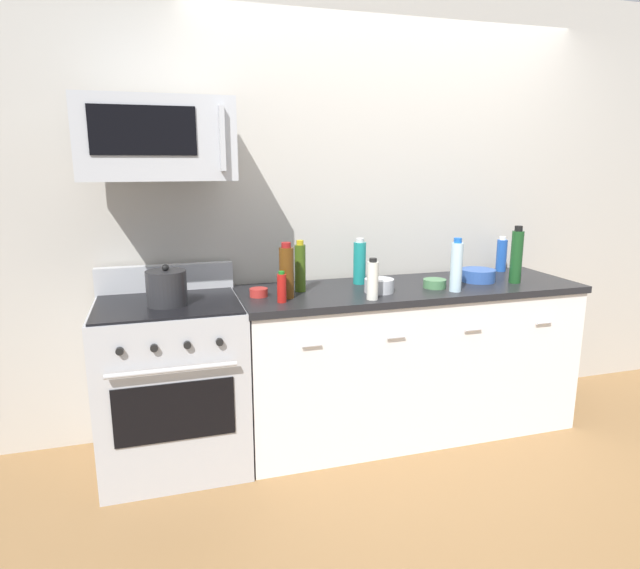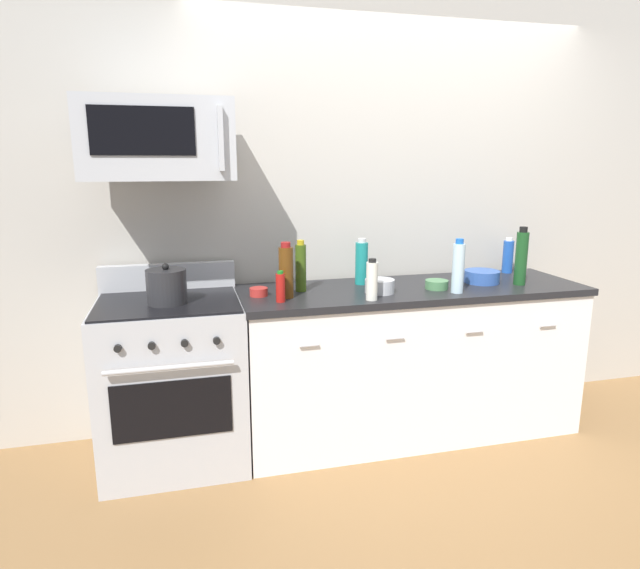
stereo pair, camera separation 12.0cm
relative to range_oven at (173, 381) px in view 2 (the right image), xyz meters
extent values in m
plane|color=olive|center=(1.40, 0.00, -0.47)|extent=(6.17, 6.17, 0.00)
cube|color=#B7B2A8|center=(1.40, 0.41, 0.88)|extent=(5.14, 0.10, 2.70)
cube|color=white|center=(1.40, 0.00, -0.03)|extent=(2.02, 0.62, 0.88)
cube|color=black|center=(1.40, 0.00, 0.43)|extent=(2.05, 0.65, 0.04)
cube|color=black|center=(1.40, -0.28, -0.42)|extent=(2.02, 0.02, 0.10)
cylinder|color=silver|center=(0.69, -0.33, 0.25)|extent=(0.10, 0.02, 0.02)
cylinder|color=silver|center=(1.16, -0.33, 0.25)|extent=(0.10, 0.02, 0.02)
cylinder|color=silver|center=(1.63, -0.33, 0.25)|extent=(0.10, 0.02, 0.02)
cylinder|color=silver|center=(2.11, -0.33, 0.25)|extent=(0.10, 0.02, 0.02)
cube|color=#B7BABF|center=(0.00, 0.00, -0.01)|extent=(0.76, 0.64, 0.91)
cube|color=black|center=(0.00, -0.33, -0.02)|extent=(0.58, 0.01, 0.30)
cylinder|color=#B7BABF|center=(0.00, -0.36, 0.21)|extent=(0.61, 0.02, 0.02)
cube|color=#B7BABF|center=(0.00, 0.29, 0.52)|extent=(0.76, 0.06, 0.16)
cube|color=black|center=(0.00, 0.00, 0.45)|extent=(0.73, 0.61, 0.01)
cylinder|color=black|center=(-0.23, -0.34, 0.32)|extent=(0.04, 0.02, 0.04)
cylinder|color=black|center=(-0.08, -0.34, 0.32)|extent=(0.04, 0.02, 0.04)
cylinder|color=black|center=(0.08, -0.34, 0.32)|extent=(0.04, 0.02, 0.04)
cylinder|color=black|center=(0.23, -0.34, 0.32)|extent=(0.04, 0.02, 0.04)
cube|color=#B7BABF|center=(0.00, 0.05, 1.28)|extent=(0.74, 0.40, 0.40)
cube|color=black|center=(-0.06, -0.16, 1.31)|extent=(0.48, 0.01, 0.22)
cube|color=#B7BABF|center=(0.30, -0.17, 1.28)|extent=(0.02, 0.04, 0.30)
cylinder|color=silver|center=(1.58, -0.20, 0.59)|extent=(0.07, 0.07, 0.28)
cylinder|color=blue|center=(1.58, -0.20, 0.74)|extent=(0.04, 0.04, 0.03)
cylinder|color=#B21914|center=(0.58, -0.16, 0.53)|extent=(0.05, 0.05, 0.15)
cylinder|color=#19721E|center=(0.58, -0.16, 0.61)|extent=(0.03, 0.03, 0.02)
cylinder|color=#197F7A|center=(1.13, 0.14, 0.58)|extent=(0.08, 0.08, 0.25)
cylinder|color=beige|center=(1.13, 0.14, 0.72)|extent=(0.05, 0.05, 0.03)
cylinder|color=#19471E|center=(2.05, -0.11, 0.61)|extent=(0.07, 0.07, 0.32)
cylinder|color=black|center=(2.05, -0.11, 0.78)|extent=(0.05, 0.05, 0.03)
cylinder|color=#59330F|center=(0.62, -0.08, 0.59)|extent=(0.08, 0.08, 0.28)
cylinder|color=maroon|center=(0.62, -0.08, 0.74)|extent=(0.05, 0.05, 0.03)
cylinder|color=#385114|center=(0.73, 0.05, 0.58)|extent=(0.06, 0.06, 0.27)
cylinder|color=#B29919|center=(0.73, 0.05, 0.73)|extent=(0.04, 0.04, 0.03)
cylinder|color=silver|center=(1.06, -0.24, 0.55)|extent=(0.06, 0.06, 0.20)
cylinder|color=black|center=(1.06, -0.24, 0.66)|extent=(0.04, 0.04, 0.02)
cylinder|color=#1E4CA5|center=(2.18, 0.23, 0.56)|extent=(0.07, 0.07, 0.21)
cylinder|color=silver|center=(2.18, 0.23, 0.67)|extent=(0.04, 0.04, 0.02)
cylinder|color=#B72D28|center=(0.48, 0.00, 0.47)|extent=(0.10, 0.10, 0.05)
torus|color=#B72D28|center=(0.48, 0.00, 0.49)|extent=(0.10, 0.10, 0.01)
cylinder|color=#B72D28|center=(0.48, 0.00, 0.45)|extent=(0.06, 0.06, 0.01)
cylinder|color=#B2B5BA|center=(1.16, -0.10, 0.49)|extent=(0.17, 0.17, 0.08)
torus|color=#B2B5BA|center=(1.16, -0.10, 0.52)|extent=(0.17, 0.17, 0.01)
cylinder|color=#B2B5BA|center=(1.16, -0.10, 0.46)|extent=(0.09, 0.09, 0.01)
cylinder|color=#2D519E|center=(1.85, 0.00, 0.49)|extent=(0.21, 0.21, 0.07)
torus|color=#2D519E|center=(1.85, 0.00, 0.52)|extent=(0.21, 0.21, 0.01)
cylinder|color=#2D519E|center=(1.85, 0.00, 0.46)|extent=(0.12, 0.12, 0.01)
cylinder|color=#477A4C|center=(1.51, -0.09, 0.48)|extent=(0.13, 0.13, 0.05)
torus|color=#477A4C|center=(1.51, -0.09, 0.50)|extent=(0.13, 0.13, 0.01)
cylinder|color=#477A4C|center=(1.51, -0.09, 0.45)|extent=(0.07, 0.07, 0.01)
cylinder|color=#262628|center=(0.00, -0.05, 0.54)|extent=(0.20, 0.20, 0.18)
sphere|color=black|center=(0.00, -0.05, 0.65)|extent=(0.04, 0.04, 0.04)
camera|label=1|loc=(-0.02, -2.87, 1.17)|focal=30.53mm
camera|label=2|loc=(0.09, -2.90, 1.17)|focal=30.53mm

